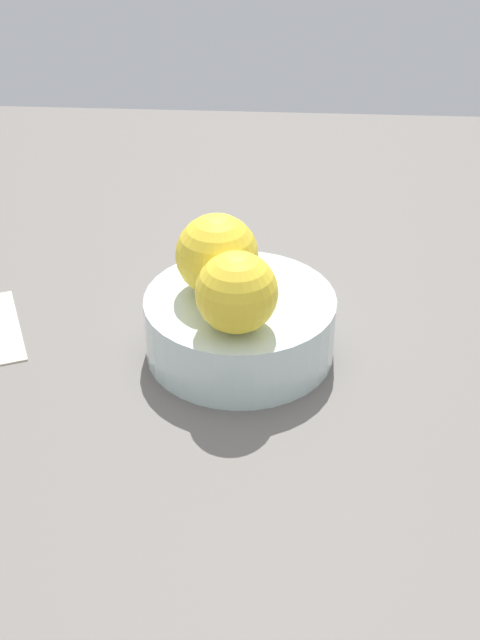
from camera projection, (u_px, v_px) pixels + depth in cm
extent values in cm
cube|color=#66605B|center=(240.00, 361.00, 72.12)|extent=(110.00, 110.00, 2.00)
cylinder|color=silver|center=(240.00, 347.00, 71.33)|extent=(9.50, 9.50, 0.80)
cylinder|color=silver|center=(240.00, 325.00, 70.12)|extent=(15.33, 15.33, 5.16)
sphere|color=yellow|center=(217.00, 255.00, 67.85)|extent=(6.53, 6.53, 6.53)
sphere|color=yellow|center=(230.00, 292.00, 63.62)|extent=(6.17, 6.17, 6.17)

